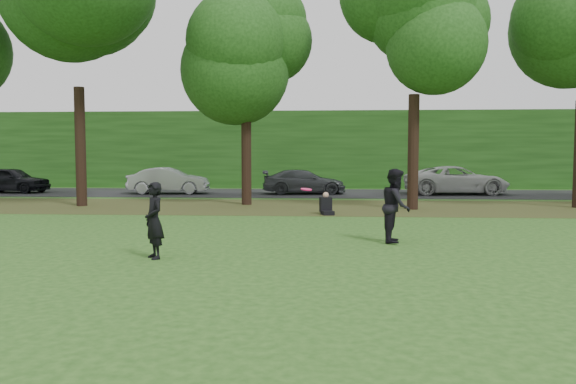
% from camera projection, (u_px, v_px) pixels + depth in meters
% --- Properties ---
extents(ground, '(120.00, 120.00, 0.00)m').
position_uv_depth(ground, '(299.00, 272.00, 10.74)').
color(ground, '#234A17').
rests_on(ground, ground).
extents(leaf_litter, '(60.00, 7.00, 0.01)m').
position_uv_depth(leaf_litter, '(314.00, 207.00, 23.68)').
color(leaf_litter, '#4E371C').
rests_on(leaf_litter, ground).
extents(street, '(70.00, 7.00, 0.02)m').
position_uv_depth(street, '(317.00, 193.00, 31.64)').
color(street, black).
rests_on(street, ground).
extents(far_hedge, '(70.00, 3.00, 5.00)m').
position_uv_depth(far_hedge, '(319.00, 150.00, 37.44)').
color(far_hedge, '#1A4012').
rests_on(far_hedge, ground).
extents(player_left, '(0.68, 0.72, 1.66)m').
position_uv_depth(player_left, '(154.00, 221.00, 12.10)').
color(player_left, black).
rests_on(player_left, ground).
extents(player_right, '(0.85, 1.02, 1.89)m').
position_uv_depth(player_right, '(396.00, 206.00, 14.30)').
color(player_right, black).
rests_on(player_right, ground).
extents(parked_cars, '(38.23, 4.19, 1.54)m').
position_uv_depth(parked_cars, '(326.00, 181.00, 30.80)').
color(parked_cars, black).
rests_on(parked_cars, street).
extents(frisbee, '(0.30, 0.30, 0.07)m').
position_uv_depth(frisbee, '(306.00, 189.00, 13.55)').
color(frisbee, '#FF1563').
rests_on(frisbee, ground).
extents(seated_person, '(0.58, 0.81, 0.83)m').
position_uv_depth(seated_person, '(326.00, 206.00, 20.83)').
color(seated_person, black).
rests_on(seated_person, ground).
extents(tree_line, '(55.30, 7.90, 12.31)m').
position_uv_depth(tree_line, '(306.00, 18.00, 23.09)').
color(tree_line, black).
rests_on(tree_line, ground).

